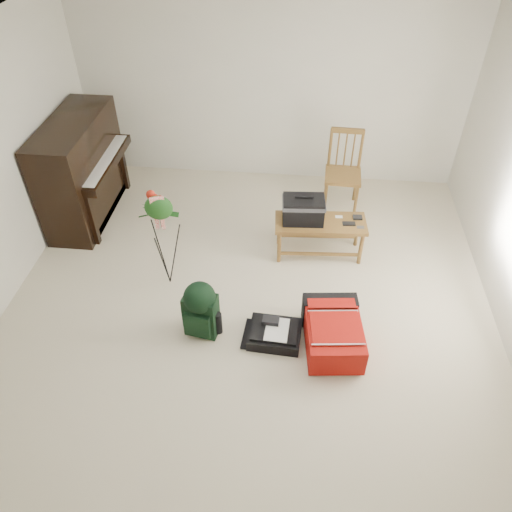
# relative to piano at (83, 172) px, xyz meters

# --- Properties ---
(floor) EXTENTS (5.00, 5.50, 0.01)m
(floor) POSITION_rel_piano_xyz_m (2.19, -1.60, -0.60)
(floor) COLOR beige
(floor) RESTS_ON ground
(ceiling) EXTENTS (5.00, 5.50, 0.01)m
(ceiling) POSITION_rel_piano_xyz_m (2.19, -1.60, 1.90)
(ceiling) COLOR white
(ceiling) RESTS_ON wall_back
(wall_back) EXTENTS (5.00, 0.04, 2.50)m
(wall_back) POSITION_rel_piano_xyz_m (2.19, 1.15, 0.65)
(wall_back) COLOR beige
(wall_back) RESTS_ON floor
(piano) EXTENTS (0.71, 1.50, 1.25)m
(piano) POSITION_rel_piano_xyz_m (0.00, 0.00, 0.00)
(piano) COLOR black
(piano) RESTS_ON floor
(bench) EXTENTS (1.04, 0.47, 0.78)m
(bench) POSITION_rel_piano_xyz_m (2.75, -0.51, -0.05)
(bench) COLOR brown
(bench) RESTS_ON floor
(dining_chair) EXTENTS (0.46, 0.46, 1.02)m
(dining_chair) POSITION_rel_piano_xyz_m (3.16, 0.47, -0.10)
(dining_chair) COLOR brown
(dining_chair) RESTS_ON floor
(red_suitcase) EXTENTS (0.59, 0.81, 0.33)m
(red_suitcase) POSITION_rel_piano_xyz_m (3.03, -1.82, -0.43)
(red_suitcase) COLOR red
(red_suitcase) RESTS_ON floor
(black_duffel) EXTENTS (0.52, 0.43, 0.21)m
(black_duffel) POSITION_rel_piano_xyz_m (2.49, -1.86, -0.52)
(black_duffel) COLOR black
(black_duffel) RESTS_ON floor
(green_backpack) EXTENTS (0.34, 0.32, 0.63)m
(green_backpack) POSITION_rel_piano_xyz_m (1.77, -1.84, -0.26)
(green_backpack) COLOR black
(green_backpack) RESTS_ON floor
(flower_stand) EXTENTS (0.46, 0.46, 1.15)m
(flower_stand) POSITION_rel_piano_xyz_m (1.29, -1.17, -0.04)
(flower_stand) COLOR black
(flower_stand) RESTS_ON floor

